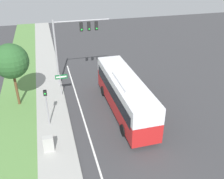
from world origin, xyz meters
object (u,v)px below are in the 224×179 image
object	(u,v)px
pedestrian_signal	(46,102)
street_sign	(61,81)
signal_gantry	(73,38)
utility_cabinet	(48,144)
bus	(125,92)

from	to	relation	value
pedestrian_signal	street_sign	size ratio (longest dim) A/B	1.38
signal_gantry	street_sign	size ratio (longest dim) A/B	2.95
signal_gantry	utility_cabinet	size ratio (longest dim) A/B	5.88
signal_gantry	utility_cabinet	xyz separation A→B (m)	(-3.60, -10.82, -4.49)
utility_cabinet	signal_gantry	bearing A→B (deg)	71.59
signal_gantry	utility_cabinet	distance (m)	12.26
street_sign	bus	bearing A→B (deg)	-40.08
street_sign	utility_cabinet	size ratio (longest dim) A/B	1.99
utility_cabinet	bus	bearing A→B (deg)	28.33
signal_gantry	street_sign	bearing A→B (deg)	-124.80
street_sign	signal_gantry	bearing A→B (deg)	55.20
pedestrian_signal	street_sign	xyz separation A→B (m)	(1.58, 4.81, -0.54)
pedestrian_signal	utility_cabinet	bearing A→B (deg)	-93.11
bus	pedestrian_signal	bearing A→B (deg)	-176.59
signal_gantry	pedestrian_signal	world-z (taller)	signal_gantry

